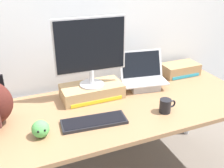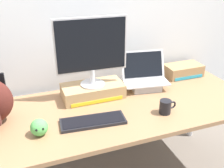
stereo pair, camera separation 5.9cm
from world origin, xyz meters
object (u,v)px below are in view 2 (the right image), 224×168
Objects in this scene: desktop_monitor at (91,49)px; open_laptop at (145,81)px; toner_box_yellow at (93,91)px; plush_toy at (39,127)px; toner_box_cyan at (183,70)px; coffee_mug at (166,107)px; external_keyboard at (93,121)px.

desktop_monitor is 0.53m from open_laptop.
toner_box_yellow is 0.32m from desktop_monitor.
toner_box_cyan is (1.28, 0.45, -0.00)m from plush_toy.
toner_box_cyan is at bearing 9.57° from desktop_monitor.
coffee_mug is at bearing -3.13° from plush_toy.
open_laptop reaches higher than external_keyboard.
external_keyboard is 3.52× the size of coffee_mug.
toner_box_yellow is 0.35m from external_keyboard.
plush_toy reaches higher than toner_box_yellow.
coffee_mug is 0.37× the size of toner_box_cyan.
toner_box_yellow is 0.55m from plush_toy.
toner_box_cyan is (0.85, 0.11, -0.32)m from desktop_monitor.
toner_box_cyan reaches higher than coffee_mug.
coffee_mug is 0.81m from plush_toy.
desktop_monitor is 0.92m from toner_box_cyan.
plush_toy is 1.35m from toner_box_cyan.
toner_box_yellow is 1.06× the size of external_keyboard.
open_laptop is 0.90× the size of external_keyboard.
plush_toy reaches higher than coffee_mug.
external_keyboard is (-0.53, -0.34, -0.05)m from open_laptop.
open_laptop is at bearing 1.53° from toner_box_yellow.
external_keyboard is 1.31× the size of toner_box_cyan.
toner_box_cyan is at bearing 19.31° from plush_toy.
open_laptop reaches higher than coffee_mug.
desktop_monitor is 0.63m from coffee_mug.
plush_toy is at bearing -141.22° from toner_box_yellow.
toner_box_yellow is 1.19× the size of open_laptop.
coffee_mug is (0.48, -0.06, 0.04)m from external_keyboard.
toner_box_yellow reaches higher than coffee_mug.
toner_box_yellow is at bearing 89.13° from desktop_monitor.
plush_toy is 0.32× the size of toner_box_cyan.
open_laptop is 0.40m from coffee_mug.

